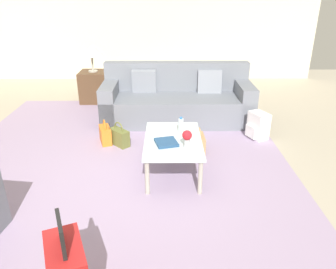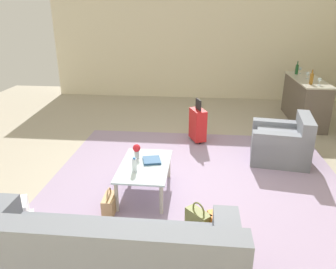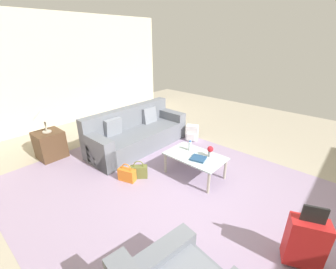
{
  "view_description": "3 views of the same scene",
  "coord_description": "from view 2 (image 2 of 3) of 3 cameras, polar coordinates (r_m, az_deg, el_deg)",
  "views": [
    {
      "loc": [
        -3.12,
        -0.42,
        2.06
      ],
      "look_at": [
        -0.05,
        -0.44,
        0.7
      ],
      "focal_mm": 35.0,
      "sensor_mm": 36.0,
      "label": 1
    },
    {
      "loc": [
        4.39,
        0.22,
        2.45
      ],
      "look_at": [
        0.45,
        -0.17,
        0.92
      ],
      "focal_mm": 35.0,
      "sensor_mm": 36.0,
      "label": 2
    },
    {
      "loc": [
        -1.65,
        2.59,
        2.47
      ],
      "look_at": [
        0.86,
        -0.26,
        0.81
      ],
      "focal_mm": 24.0,
      "sensor_mm": 36.0,
      "label": 3
    }
  ],
  "objects": [
    {
      "name": "ground_plane",
      "position": [
        5.03,
        2.49,
        -7.98
      ],
      "size": [
        12.0,
        12.0,
        0.0
      ],
      "primitive_type": "plane",
      "color": "#A89E89"
    },
    {
      "name": "wall_left",
      "position": [
        9.5,
        4.52,
        15.64
      ],
      "size": [
        0.12,
        8.0,
        3.1
      ],
      "primitive_type": "cube",
      "color": "beige",
      "rests_on": "ground"
    },
    {
      "name": "area_rug",
      "position": [
        4.51,
        4.62,
        -11.74
      ],
      "size": [
        5.2,
        4.4,
        0.01
      ],
      "primitive_type": "cube",
      "color": "#9984A3",
      "rests_on": "ground"
    },
    {
      "name": "couch",
      "position": [
        3.17,
        -11.77,
        -21.72
      ],
      "size": [
        0.93,
        2.46,
        0.93
      ],
      "color": "slate",
      "rests_on": "ground"
    },
    {
      "name": "armchair",
      "position": [
        5.89,
        19.47,
        -1.65
      ],
      "size": [
        0.98,
        1.04,
        0.8
      ],
      "color": "slate",
      "rests_on": "ground"
    },
    {
      "name": "coffee_table",
      "position": [
        4.55,
        -4.06,
        -5.89
      ],
      "size": [
        1.08,
        0.67,
        0.44
      ],
      "color": "silver",
      "rests_on": "ground"
    },
    {
      "name": "water_bottle",
      "position": [
        4.33,
        -5.86,
        -5.27
      ],
      "size": [
        0.06,
        0.06,
        0.2
      ],
      "color": "silver",
      "rests_on": "coffee_table"
    },
    {
      "name": "coffee_table_book",
      "position": [
        4.62,
        -2.85,
        -4.51
      ],
      "size": [
        0.31,
        0.3,
        0.03
      ],
      "primitive_type": "cube",
      "rotation": [
        0.0,
        0.0,
        0.26
      ],
      "color": "navy",
      "rests_on": "coffee_table"
    },
    {
      "name": "flower_vase",
      "position": [
        4.7,
        -5.48,
        -2.66
      ],
      "size": [
        0.11,
        0.11,
        0.21
      ],
      "color": "#B2B7BC",
      "rests_on": "coffee_table"
    },
    {
      "name": "bar_console",
      "position": [
        8.1,
        22.73,
        5.61
      ],
      "size": [
        1.86,
        0.6,
        0.98
      ],
      "color": "brown",
      "rests_on": "ground"
    },
    {
      "name": "wine_glass_leftmost",
      "position": [
        8.58,
        22.04,
        10.52
      ],
      "size": [
        0.08,
        0.08,
        0.15
      ],
      "color": "silver",
      "rests_on": "bar_console"
    },
    {
      "name": "wine_glass_left_of_centre",
      "position": [
        7.97,
        23.18,
        9.66
      ],
      "size": [
        0.08,
        0.08,
        0.15
      ],
      "color": "silver",
      "rests_on": "bar_console"
    },
    {
      "name": "wine_glass_right_of_centre",
      "position": [
        7.39,
        24.91,
        8.62
      ],
      "size": [
        0.08,
        0.08,
        0.15
      ],
      "color": "silver",
      "rests_on": "bar_console"
    },
    {
      "name": "wine_bottle_green",
      "position": [
        8.48,
        21.53,
        10.54
      ],
      "size": [
        0.07,
        0.07,
        0.3
      ],
      "color": "#194C23",
      "rests_on": "bar_console"
    },
    {
      "name": "wine_bottle_amber",
      "position": [
        7.42,
        23.71,
        8.9
      ],
      "size": [
        0.07,
        0.07,
        0.3
      ],
      "color": "brown",
      "rests_on": "bar_console"
    },
    {
      "name": "suitcase_red",
      "position": [
        6.35,
        5.2,
        1.82
      ],
      "size": [
        0.45,
        0.36,
        0.85
      ],
      "color": "red",
      "rests_on": "ground"
    },
    {
      "name": "handbag_olive",
      "position": [
        3.99,
        5.27,
        -14.51
      ],
      "size": [
        0.33,
        0.32,
        0.36
      ],
      "color": "olive",
      "rests_on": "ground"
    },
    {
      "name": "handbag_tan",
      "position": [
        4.3,
        -10.14,
        -11.83
      ],
      "size": [
        0.33,
        0.15,
        0.36
      ],
      "color": "tan",
      "rests_on": "ground"
    },
    {
      "name": "handbag_orange",
      "position": [
        3.92,
        8.5,
        -15.34
      ],
      "size": [
        0.35,
        0.23,
        0.36
      ],
      "color": "orange",
      "rests_on": "ground"
    },
    {
      "name": "backpack_white",
      "position": [
        4.26,
        -24.26,
        -12.97
      ],
      "size": [
        0.36,
        0.33,
        0.4
      ],
      "color": "white",
      "rests_on": "ground"
    }
  ]
}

